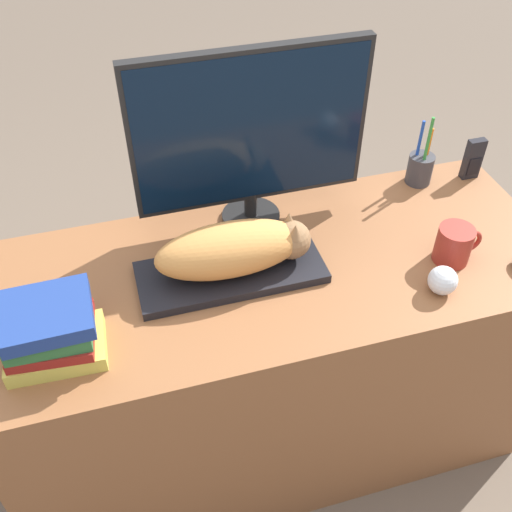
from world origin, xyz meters
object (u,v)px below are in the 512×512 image
coffee_mug (455,244)px  keyboard (231,272)px  book_stack (51,332)px  cat (238,248)px  baseball (443,280)px  pen_cup (420,168)px  monitor (251,133)px  phone (473,159)px

coffee_mug → keyboard: bearing=170.3°
coffee_mug → book_stack: bearing=-178.1°
cat → baseball: 0.50m
pen_cup → baseball: pen_cup is taller
coffee_mug → baseball: bearing=-131.0°
monitor → coffee_mug: bearing=-33.6°
cat → pen_cup: bearing=21.0°
coffee_mug → book_stack: (-0.99, -0.03, 0.02)m
pen_cup → baseball: (-0.16, -0.43, -0.01)m
monitor → baseball: (0.37, -0.39, -0.24)m
book_stack → monitor: bearing=31.7°
book_stack → baseball: bearing=-4.0°
keyboard → monitor: size_ratio=0.77×
monitor → pen_cup: bearing=3.6°
pen_cup → book_stack: pen_cup is taller
cat → book_stack: 0.46m
keyboard → book_stack: (-0.43, -0.13, 0.06)m
cat → coffee_mug: 0.55m
monitor → book_stack: monitor is taller
pen_cup → coffee_mug: bearing=-103.0°
cat → book_stack: size_ratio=1.81×
keyboard → book_stack: size_ratio=2.16×
monitor → baseball: monitor is taller
cat → coffee_mug: cat is taller
cat → monitor: bearing=66.1°
phone → monitor: bearing=-178.8°
keyboard → cat: 0.08m
monitor → baseball: size_ratio=8.45×
phone → pen_cup: bearing=173.0°
coffee_mug → pen_cup: (0.08, 0.33, 0.00)m
phone → book_stack: bearing=-164.2°
keyboard → book_stack: bearing=-163.3°
baseball → pen_cup: bearing=69.5°
cat → book_stack: cat is taller
keyboard → monitor: 0.35m
cat → phone: cat is taller
keyboard → phone: phone is taller
monitor → phone: (0.69, 0.01, -0.21)m
coffee_mug → baseball: coffee_mug is taller
cat → phone: size_ratio=3.04×
coffee_mug → cat: bearing=169.9°
monitor → book_stack: size_ratio=2.81×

